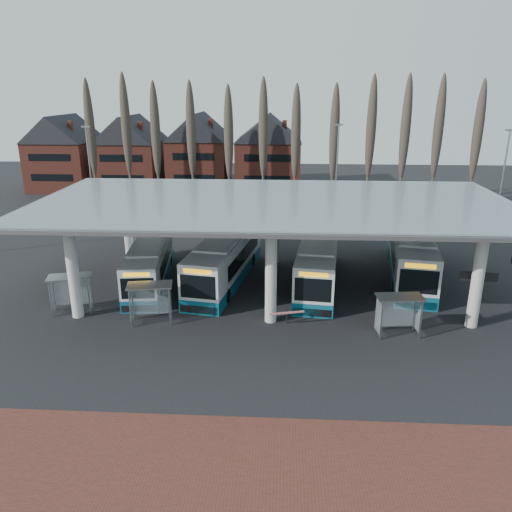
# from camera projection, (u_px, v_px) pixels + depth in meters

# --- Properties ---
(ground) EXTENTS (140.00, 140.00, 0.00)m
(ground) POSITION_uv_depth(u_px,v_px,m) (269.00, 340.00, 28.13)
(ground) COLOR black
(ground) RESTS_ON ground
(brick_strip) EXTENTS (70.00, 10.00, 0.03)m
(brick_strip) POSITION_uv_depth(u_px,v_px,m) (258.00, 511.00, 16.77)
(brick_strip) COLOR brown
(brick_strip) RESTS_ON ground
(station_canopy) EXTENTS (32.00, 16.00, 6.34)m
(station_canopy) POSITION_uv_depth(u_px,v_px,m) (274.00, 210.00, 33.88)
(station_canopy) COLOR silver
(station_canopy) RESTS_ON ground
(poplar_row) EXTENTS (45.10, 1.10, 14.50)m
(poplar_row) POSITION_uv_depth(u_px,v_px,m) (279.00, 132.00, 56.55)
(poplar_row) COLOR #473D33
(poplar_row) RESTS_ON ground
(townhouse_row) EXTENTS (36.80, 10.30, 12.25)m
(townhouse_row) POSITION_uv_depth(u_px,v_px,m) (165.00, 146.00, 68.70)
(townhouse_row) COLOR brown
(townhouse_row) RESTS_ON ground
(lamp_post_a) EXTENTS (0.80, 0.16, 10.17)m
(lamp_post_a) POSITION_uv_depth(u_px,v_px,m) (91.00, 177.00, 48.20)
(lamp_post_a) COLOR slate
(lamp_post_a) RESTS_ON ground
(lamp_post_b) EXTENTS (0.80, 0.16, 10.17)m
(lamp_post_b) POSITION_uv_depth(u_px,v_px,m) (336.00, 173.00, 50.71)
(lamp_post_b) COLOR slate
(lamp_post_b) RESTS_ON ground
(lamp_post_c) EXTENTS (0.80, 0.16, 10.17)m
(lamp_post_c) POSITION_uv_depth(u_px,v_px,m) (502.00, 185.00, 44.28)
(lamp_post_c) COLOR slate
(lamp_post_c) RESTS_ON ground
(bus_0) EXTENTS (3.65, 11.23, 3.06)m
(bus_0) POSITION_uv_depth(u_px,v_px,m) (150.00, 263.00, 36.33)
(bus_0) COLOR silver
(bus_0) RESTS_ON ground
(bus_1) EXTENTS (4.59, 12.52, 3.41)m
(bus_1) POSITION_uv_depth(u_px,v_px,m) (226.00, 259.00, 36.51)
(bus_1) COLOR silver
(bus_1) RESTS_ON ground
(bus_2) EXTENTS (3.94, 12.26, 3.35)m
(bus_2) POSITION_uv_depth(u_px,v_px,m) (318.00, 262.00, 36.09)
(bus_2) COLOR silver
(bus_2) RESTS_ON ground
(bus_3) EXTENTS (4.70, 13.01, 3.54)m
(bus_3) POSITION_uv_depth(u_px,v_px,m) (411.00, 255.00, 37.36)
(bus_3) COLOR silver
(bus_3) RESTS_ON ground
(shelter_0) EXTENTS (2.85, 1.91, 2.42)m
(shelter_0) POSITION_uv_depth(u_px,v_px,m) (71.00, 285.00, 31.31)
(shelter_0) COLOR gray
(shelter_0) RESTS_ON ground
(shelter_1) EXTENTS (2.84, 1.76, 2.46)m
(shelter_1) POSITION_uv_depth(u_px,v_px,m) (150.00, 294.00, 29.89)
(shelter_1) COLOR gray
(shelter_1) RESTS_ON ground
(shelter_2) EXTENTS (2.71, 1.54, 2.41)m
(shelter_2) POSITION_uv_depth(u_px,v_px,m) (398.00, 306.00, 28.31)
(shelter_2) COLOR gray
(shelter_2) RESTS_ON ground
(info_sign_0) EXTENTS (2.15, 0.33, 3.20)m
(info_sign_0) POSITION_uv_depth(u_px,v_px,m) (478.00, 280.00, 29.58)
(info_sign_0) COLOR black
(info_sign_0) RESTS_ON ground
(barrier) EXTENTS (2.09, 0.83, 1.06)m
(barrier) POSITION_uv_depth(u_px,v_px,m) (287.00, 313.00, 29.58)
(barrier) COLOR black
(barrier) RESTS_ON ground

